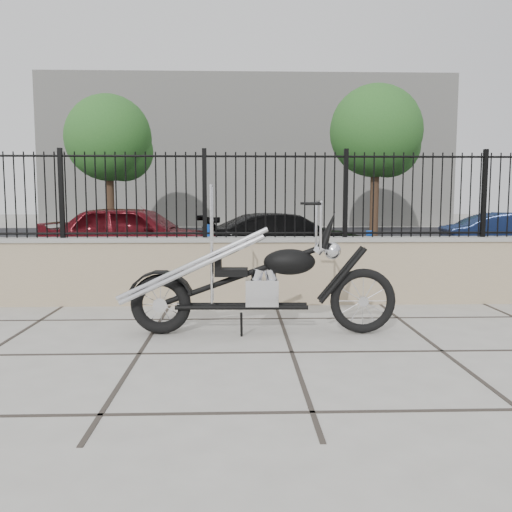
% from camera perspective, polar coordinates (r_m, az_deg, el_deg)
% --- Properties ---
extents(ground_plane, '(90.00, 90.00, 0.00)m').
position_cam_1_polar(ground_plane, '(5.44, 3.79, -10.11)').
color(ground_plane, '#99968E').
rests_on(ground_plane, ground).
extents(parking_lot, '(30.00, 30.00, 0.00)m').
position_cam_1_polar(parking_lot, '(17.77, -0.14, 1.25)').
color(parking_lot, black).
rests_on(parking_lot, ground).
extents(retaining_wall, '(14.00, 0.36, 0.96)m').
position_cam_1_polar(retaining_wall, '(7.79, 2.02, -1.54)').
color(retaining_wall, gray).
rests_on(retaining_wall, ground_plane).
extents(iron_fence, '(14.00, 0.08, 1.20)m').
position_cam_1_polar(iron_fence, '(7.72, 2.05, 6.43)').
color(iron_fence, black).
rests_on(iron_fence, retaining_wall).
extents(background_building, '(22.00, 6.00, 8.00)m').
position_cam_1_polar(background_building, '(31.80, -0.90, 10.63)').
color(background_building, beige).
rests_on(background_building, ground_plane).
extents(chopper_motorcycle, '(2.84, 0.57, 1.70)m').
position_cam_1_polar(chopper_motorcycle, '(5.99, 0.09, -0.31)').
color(chopper_motorcycle, black).
rests_on(chopper_motorcycle, ground_plane).
extents(car_red, '(4.25, 2.16, 1.39)m').
position_cam_1_polar(car_red, '(12.11, -12.55, 2.09)').
color(car_red, '#4C0A10').
rests_on(car_red, parking_lot).
extents(car_black, '(4.33, 2.64, 1.17)m').
position_cam_1_polar(car_black, '(12.56, 3.29, 1.88)').
color(car_black, black).
rests_on(car_black, parking_lot).
extents(bollard_a, '(0.15, 0.15, 1.01)m').
position_cam_1_polar(bollard_a, '(10.44, -5.18, 0.55)').
color(bollard_a, '#0B14AD').
rests_on(bollard_a, ground_plane).
extents(bollard_b, '(0.14, 0.14, 0.92)m').
position_cam_1_polar(bollard_b, '(10.20, 11.78, 0.05)').
color(bollard_b, '#0C30BE').
rests_on(bollard_b, ground_plane).
extents(tree_left, '(3.41, 3.41, 5.75)m').
position_cam_1_polar(tree_left, '(22.71, -15.29, 12.28)').
color(tree_left, '#382619').
rests_on(tree_left, ground_plane).
extents(tree_right, '(3.65, 3.65, 6.15)m').
position_cam_1_polar(tree_right, '(22.47, 12.52, 13.14)').
color(tree_right, '#382619').
rests_on(tree_right, ground_plane).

